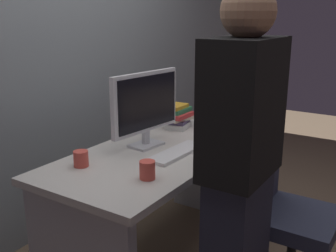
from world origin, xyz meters
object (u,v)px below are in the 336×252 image
Objects in this scene: monitor at (146,105)px; office_chair at (283,221)px; desk at (161,182)px; keyboard at (177,152)px; cup_near_keyboard at (147,170)px; book_stack at (178,117)px; person_at_desk at (240,176)px; mouse at (205,138)px; cup_by_monitor at (81,159)px.

office_chair is at bearing -83.70° from monitor.
desk is 0.27m from keyboard.
book_stack is (0.86, 0.35, 0.04)m from cup_near_keyboard.
desk is at bearing 96.69° from office_chair.
office_chair reaches higher than cup_near_keyboard.
office_chair reaches higher than keyboard.
keyboard is 4.67× the size of cup_near_keyboard.
office_chair reaches higher than book_stack.
person_at_desk reaches higher than book_stack.
desk is 0.56m from book_stack.
mouse is at bearing -117.59° from book_stack.
monitor is 1.26× the size of keyboard.
desk is 15.54× the size of mouse.
office_chair is 10.99× the size of cup_by_monitor.
desk is 0.40m from mouse.
office_chair is at bearing -47.42° from cup_near_keyboard.
person_at_desk is 19.15× the size of cup_by_monitor.
book_stack is at bearing 6.38° from monitor.
cup_by_monitor is at bearing 120.65° from office_chair.
cup_by_monitor is at bearing 177.38° from book_stack.
keyboard is 0.55m from cup_by_monitor.
office_chair reaches higher than cup_by_monitor.
person_at_desk is 0.65m from keyboard.
book_stack reaches higher than desk.
monitor is 0.34m from keyboard.
cup_by_monitor is (-0.44, 0.33, 0.03)m from keyboard.
mouse is 0.83m from cup_by_monitor.
office_chair is 1.15m from cup_by_monitor.
office_chair is at bearing -111.70° from book_stack.
cup_near_keyboard is at bearing 94.24° from person_at_desk.
desk is at bearing 80.64° from keyboard.
keyboard is 0.39m from cup_near_keyboard.
keyboard is 4.30× the size of mouse.
cup_by_monitor is (-0.56, 0.94, 0.35)m from office_chair.
office_chair is 9.40× the size of mouse.
office_chair is 0.63m from person_at_desk.
keyboard is at bearing -148.76° from book_stack.
cup_by_monitor is at bearing 95.99° from person_at_desk.
cup_by_monitor is (-0.47, 0.20, 0.26)m from desk.
keyboard is 0.32m from mouse.
cup_by_monitor is at bearing 157.24° from desk.
person_at_desk is at bearing -135.12° from book_stack.
monitor reaches higher than book_stack.
monitor is (0.37, 0.77, 0.15)m from person_at_desk.
person_at_desk is 3.04× the size of monitor.
cup_near_keyboard is 1.08× the size of cup_by_monitor.
cup_by_monitor is 0.39× the size of book_stack.
monitor reaches higher than cup_near_keyboard.
monitor is at bearing 64.16° from person_at_desk.
cup_by_monitor reaches higher than keyboard.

